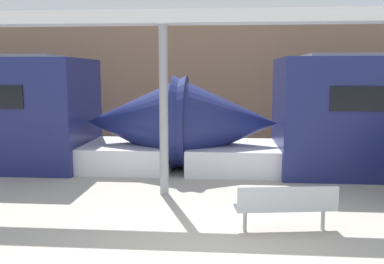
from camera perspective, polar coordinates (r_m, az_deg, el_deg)
The scene contains 5 objects.
ground_plane at distance 6.84m, azimuth 0.89°, elevation -15.42°, with size 60.00×60.00×0.00m, color #A8A093.
station_wall at distance 16.98m, azimuth 3.33°, elevation 7.21°, with size 56.00×0.20×5.00m, color #937051.
bench_near at distance 7.51m, azimuth 12.42°, elevation -9.42°, with size 1.76×0.68×0.83m.
support_column_near at distance 9.40m, azimuth -3.80°, elevation 2.77°, with size 0.20×0.20×3.73m, color gray.
canopy_beam at distance 9.43m, azimuth -3.91°, elevation 14.99°, with size 28.00×0.60×0.28m, color silver.
Camera 1 is at (0.41, -6.26, 2.71)m, focal length 40.00 mm.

